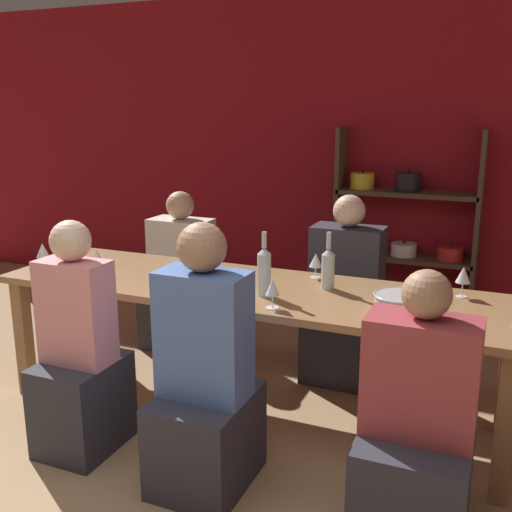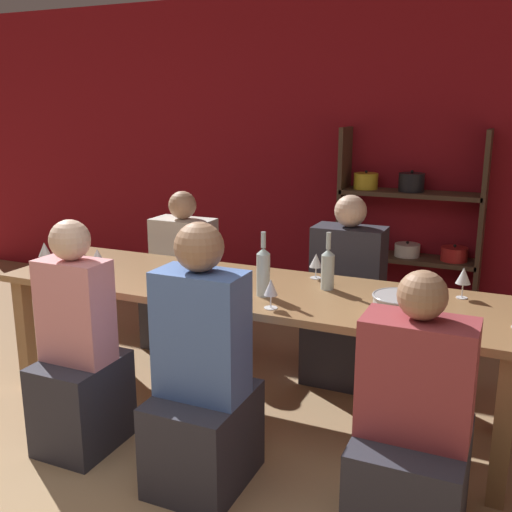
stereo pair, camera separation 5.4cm
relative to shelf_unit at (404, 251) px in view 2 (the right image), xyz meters
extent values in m
cube|color=maroon|center=(-0.52, 0.20, 0.74)|extent=(8.80, 0.06, 2.70)
cube|color=#4C3828|center=(-0.53, 0.00, 0.19)|extent=(0.04, 0.30, 1.59)
cube|color=#4C3828|center=(0.58, 0.00, 0.19)|extent=(0.04, 0.30, 1.59)
cube|color=#4C3828|center=(0.03, 0.00, -0.59)|extent=(1.10, 0.30, 0.04)
cylinder|color=#338447|center=(-0.34, 0.00, -0.52)|extent=(0.26, 0.26, 0.11)
sphere|color=black|center=(-0.34, 0.00, -0.46)|extent=(0.02, 0.02, 0.02)
cylinder|color=#E0561E|center=(0.03, 0.00, -0.51)|extent=(0.21, 0.21, 0.13)
sphere|color=black|center=(0.03, 0.00, -0.43)|extent=(0.02, 0.02, 0.02)
cylinder|color=red|center=(0.39, 0.00, -0.50)|extent=(0.24, 0.24, 0.14)
sphere|color=black|center=(0.39, 0.00, -0.42)|extent=(0.02, 0.02, 0.02)
cube|color=#4C3828|center=(0.03, 0.00, -0.06)|extent=(1.10, 0.30, 0.04)
cylinder|color=#338447|center=(-0.34, 0.00, 0.02)|extent=(0.26, 0.26, 0.13)
sphere|color=black|center=(-0.34, 0.00, 0.10)|extent=(0.02, 0.02, 0.02)
cylinder|color=silver|center=(0.03, 0.00, 0.01)|extent=(0.20, 0.20, 0.10)
sphere|color=black|center=(0.03, 0.00, 0.07)|extent=(0.02, 0.02, 0.02)
cylinder|color=red|center=(0.39, 0.00, 0.01)|extent=(0.21, 0.21, 0.11)
sphere|color=black|center=(0.39, 0.00, 0.08)|extent=(0.02, 0.02, 0.02)
cube|color=#4C3828|center=(0.03, 0.00, 0.47)|extent=(1.10, 0.30, 0.04)
cylinder|color=gold|center=(-0.34, 0.00, 0.55)|extent=(0.20, 0.20, 0.13)
sphere|color=black|center=(-0.34, 0.00, 0.63)|extent=(0.02, 0.02, 0.02)
cylinder|color=black|center=(0.03, 0.00, 0.56)|extent=(0.20, 0.20, 0.15)
sphere|color=black|center=(0.03, 0.00, 0.65)|extent=(0.02, 0.02, 0.02)
cube|color=olive|center=(-0.52, -1.90, 0.14)|extent=(2.93, 0.82, 0.04)
cube|color=olive|center=(-1.91, -2.23, -0.24)|extent=(0.08, 0.08, 0.73)
cube|color=olive|center=(0.86, -2.23, -0.24)|extent=(0.08, 0.08, 0.73)
cube|color=olive|center=(-1.91, -1.57, -0.24)|extent=(0.08, 0.08, 0.73)
cube|color=olive|center=(0.86, -1.57, -0.24)|extent=(0.08, 0.08, 0.73)
cylinder|color=#B7BABC|center=(0.35, -2.04, 0.21)|extent=(0.25, 0.25, 0.10)
torus|color=#B7BABC|center=(0.35, -2.04, 0.26)|extent=(0.27, 0.27, 0.01)
cylinder|color=#B2C6C1|center=(-0.38, -2.03, 0.28)|extent=(0.07, 0.07, 0.23)
cone|color=#B2C6C1|center=(-0.38, -2.03, 0.41)|extent=(0.07, 0.07, 0.03)
cylinder|color=#B2C6C1|center=(-0.38, -2.03, 0.47)|extent=(0.03, 0.03, 0.09)
cylinder|color=#B2C6C1|center=(-0.10, -1.78, 0.26)|extent=(0.07, 0.07, 0.19)
cone|color=#B2C6C1|center=(-0.10, -1.78, 0.37)|extent=(0.07, 0.07, 0.03)
cylinder|color=#B2C6C1|center=(-0.10, -1.78, 0.44)|extent=(0.03, 0.03, 0.09)
cylinder|color=brown|center=(-0.80, -1.97, 0.28)|extent=(0.07, 0.07, 0.23)
cone|color=brown|center=(-0.80, -1.97, 0.41)|extent=(0.07, 0.07, 0.03)
cylinder|color=brown|center=(-0.80, -1.97, 0.46)|extent=(0.03, 0.03, 0.07)
cylinder|color=white|center=(-0.23, -1.60, 0.17)|extent=(0.07, 0.07, 0.00)
cylinder|color=white|center=(-0.23, -1.60, 0.20)|extent=(0.01, 0.01, 0.06)
cone|color=white|center=(-0.23, -1.60, 0.27)|extent=(0.08, 0.08, 0.08)
cylinder|color=white|center=(-1.86, -1.81, 0.17)|extent=(0.07, 0.07, 0.00)
cylinder|color=white|center=(-1.86, -1.81, 0.21)|extent=(0.01, 0.01, 0.08)
cone|color=white|center=(-1.86, -1.81, 0.29)|extent=(0.06, 0.06, 0.09)
cylinder|color=maroon|center=(-1.86, -1.81, 0.27)|extent=(0.04, 0.04, 0.04)
cylinder|color=white|center=(-1.83, -2.09, 0.17)|extent=(0.07, 0.07, 0.00)
cylinder|color=white|center=(-1.83, -2.09, 0.21)|extent=(0.01, 0.01, 0.08)
cone|color=white|center=(-1.83, -2.09, 0.29)|extent=(0.08, 0.08, 0.09)
cylinder|color=maroon|center=(-1.83, -2.09, 0.27)|extent=(0.04, 0.04, 0.04)
cylinder|color=white|center=(-1.92, -1.69, 0.17)|extent=(0.06, 0.06, 0.00)
cylinder|color=white|center=(-1.92, -1.69, 0.20)|extent=(0.01, 0.01, 0.06)
cone|color=white|center=(-1.92, -1.69, 0.27)|extent=(0.07, 0.07, 0.08)
cylinder|color=beige|center=(-1.92, -1.69, 0.25)|extent=(0.04, 0.04, 0.03)
cylinder|color=white|center=(-0.26, -2.21, 0.17)|extent=(0.07, 0.07, 0.00)
cylinder|color=white|center=(-0.26, -2.21, 0.20)|extent=(0.01, 0.01, 0.07)
cone|color=white|center=(-0.26, -2.21, 0.27)|extent=(0.07, 0.07, 0.08)
cylinder|color=maroon|center=(-0.26, -2.21, 0.25)|extent=(0.04, 0.04, 0.03)
cylinder|color=white|center=(0.60, -1.65, 0.17)|extent=(0.06, 0.06, 0.00)
cylinder|color=white|center=(0.60, -1.65, 0.21)|extent=(0.01, 0.01, 0.08)
cone|color=white|center=(0.60, -1.65, 0.29)|extent=(0.08, 0.08, 0.09)
cylinder|color=beige|center=(0.60, -1.65, 0.27)|extent=(0.04, 0.04, 0.03)
cylinder|color=white|center=(-1.41, -2.11, 0.17)|extent=(0.06, 0.06, 0.00)
cylinder|color=white|center=(-1.41, -2.11, 0.21)|extent=(0.01, 0.01, 0.09)
cone|color=white|center=(-1.41, -2.11, 0.29)|extent=(0.08, 0.08, 0.08)
cube|color=silver|center=(-1.80, -1.92, 0.17)|extent=(0.16, 0.10, 0.01)
cube|color=#2D2D38|center=(0.53, -2.63, -0.37)|extent=(0.43, 0.54, 0.49)
cube|color=#99383D|center=(0.53, -2.63, 0.12)|extent=(0.43, 0.24, 0.48)
sphere|color=#9E7556|center=(0.53, -2.63, 0.46)|extent=(0.19, 0.19, 0.19)
cube|color=#2D2D38|center=(-1.43, -1.10, -0.40)|extent=(0.46, 0.57, 0.43)
cube|color=silver|center=(-1.43, -1.10, 0.08)|extent=(0.46, 0.25, 0.52)
sphere|color=tan|center=(-1.43, -1.10, 0.44)|extent=(0.21, 0.21, 0.21)
cube|color=#2D2D38|center=(-1.17, -2.59, -0.37)|extent=(0.36, 0.45, 0.49)
cube|color=pink|center=(-1.17, -2.59, 0.14)|extent=(0.36, 0.20, 0.53)
sphere|color=beige|center=(-1.17, -2.59, 0.51)|extent=(0.20, 0.20, 0.20)
cube|color=#2D2D38|center=(-0.15, -1.18, -0.37)|extent=(0.46, 0.57, 0.49)
cube|color=#2D2D38|center=(-0.15, -1.18, 0.14)|extent=(0.46, 0.25, 0.53)
sphere|color=beige|center=(-0.15, -1.18, 0.50)|extent=(0.21, 0.21, 0.21)
cube|color=#2D2D38|center=(-0.43, -2.62, -0.38)|extent=(0.41, 0.51, 0.46)
cube|color=#4C70B7|center=(-0.43, -2.62, 0.14)|extent=(0.41, 0.23, 0.59)
sphere|color=#9E7556|center=(-0.43, -2.62, 0.55)|extent=(0.22, 0.22, 0.22)
camera|label=1|loc=(0.79, -4.86, 1.15)|focal=42.00mm
camera|label=2|loc=(0.83, -4.84, 1.15)|focal=42.00mm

